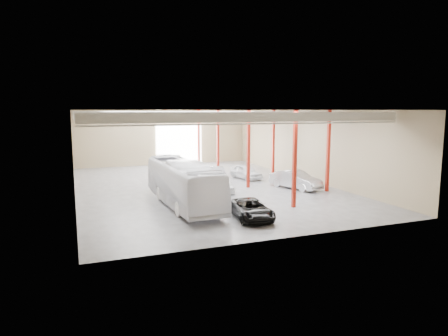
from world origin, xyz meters
TOP-DOWN VIEW (x-y plane):
  - depot_shell at (0.13, 0.48)m, footprint 22.12×32.12m
  - coach_bus at (-3.50, -6.37)m, footprint 3.09×11.90m
  - black_sedan at (-0.41, -11.73)m, footprint 2.57×4.78m
  - car_row_a at (0.91, -3.00)m, footprint 2.14×4.09m
  - car_row_b at (2.22, 2.20)m, footprint 2.14×4.45m
  - car_row_c at (-0.77, 12.00)m, footprint 3.04×5.55m
  - car_right_near at (7.54, -4.01)m, footprint 3.31×5.27m
  - car_right_far at (5.50, 2.32)m, footprint 2.38×4.50m

SIDE VIEW (x-z plane):
  - black_sedan at x=-0.41m, z-range 0.00..1.28m
  - car_row_a at x=0.91m, z-range 0.00..1.33m
  - car_row_b at x=2.22m, z-range 0.00..1.41m
  - car_right_far at x=5.50m, z-range 0.00..1.46m
  - car_row_c at x=-0.77m, z-range 0.00..1.52m
  - car_right_near at x=7.54m, z-range 0.00..1.64m
  - coach_bus at x=-3.50m, z-range 0.00..3.29m
  - depot_shell at x=0.13m, z-range 1.44..8.51m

